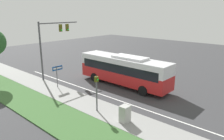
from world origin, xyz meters
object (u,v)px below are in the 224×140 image
object	(u,v)px
utility_cabinet	(125,114)
street_sign	(57,72)
bus	(124,69)
pedestrian_signal	(97,88)
signal_gantry	(52,39)

from	to	relation	value
utility_cabinet	street_sign	bearing A→B (deg)	83.20
bus	pedestrian_signal	size ratio (longest dim) A/B	3.60
bus	street_sign	xyz separation A→B (m)	(-5.47, 4.68, -0.11)
bus	utility_cabinet	distance (m)	8.74
street_sign	utility_cabinet	world-z (taller)	street_sign
signal_gantry	utility_cabinet	distance (m)	14.65
bus	utility_cabinet	size ratio (longest dim) A/B	8.62
pedestrian_signal	street_sign	xyz separation A→B (m)	(1.27, 7.30, -0.31)
signal_gantry	pedestrian_signal	bearing A→B (deg)	-106.35
pedestrian_signal	street_sign	world-z (taller)	pedestrian_signal
signal_gantry	street_sign	bearing A→B (deg)	-118.48
street_sign	bus	bearing A→B (deg)	-40.51
signal_gantry	utility_cabinet	bearing A→B (deg)	-102.83
signal_gantry	street_sign	size ratio (longest dim) A/B	2.77
pedestrian_signal	utility_cabinet	size ratio (longest dim) A/B	2.39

